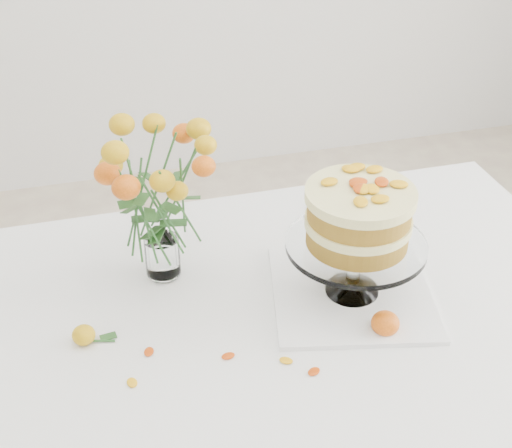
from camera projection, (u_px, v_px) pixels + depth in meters
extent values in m
cube|color=tan|center=(274.00, 322.00, 1.44)|extent=(1.40, 0.90, 0.04)
cylinder|color=tan|center=(439.00, 300.00, 2.08)|extent=(0.06, 0.06, 0.71)
cube|color=white|center=(275.00, 313.00, 1.43)|extent=(1.42, 0.92, 0.01)
cube|color=white|center=(224.00, 232.00, 1.85)|extent=(1.42, 0.01, 0.20)
cube|color=white|center=(351.00, 292.00, 1.47)|extent=(0.39, 0.39, 0.01)
cylinder|color=white|center=(354.00, 265.00, 1.43)|extent=(0.03, 0.03, 0.09)
cylinder|color=white|center=(356.00, 244.00, 1.40)|extent=(0.28, 0.28, 0.01)
cylinder|color=olive|center=(357.00, 234.00, 1.39)|extent=(0.26, 0.26, 0.04)
cylinder|color=#FFF6A4|center=(358.00, 221.00, 1.37)|extent=(0.27, 0.27, 0.02)
cylinder|color=olive|center=(359.00, 208.00, 1.36)|extent=(0.26, 0.26, 0.04)
cylinder|color=#FFF6A4|center=(361.00, 195.00, 1.34)|extent=(0.27, 0.27, 0.02)
cylinder|color=white|center=(164.00, 273.00, 1.53)|extent=(0.06, 0.06, 0.01)
cylinder|color=white|center=(163.00, 256.00, 1.50)|extent=(0.07, 0.07, 0.09)
ellipsoid|color=gold|center=(84.00, 335.00, 1.34)|extent=(0.04, 0.04, 0.04)
cylinder|color=#2A5F26|center=(101.00, 341.00, 1.35)|extent=(0.05, 0.02, 0.00)
ellipsoid|color=#BE4E09|center=(385.00, 323.00, 1.36)|extent=(0.06, 0.06, 0.05)
cylinder|color=#2A5F26|center=(399.00, 324.00, 1.39)|extent=(0.06, 0.02, 0.01)
ellipsoid|color=#F6AC0F|center=(228.00, 356.00, 1.32)|extent=(0.03, 0.02, 0.00)
ellipsoid|color=#F6AC0F|center=(286.00, 361.00, 1.31)|extent=(0.03, 0.02, 0.00)
ellipsoid|color=#F6AC0F|center=(314.00, 372.00, 1.28)|extent=(0.03, 0.02, 0.00)
ellipsoid|color=#F6AC0F|center=(149.00, 352.00, 1.33)|extent=(0.03, 0.02, 0.00)
ellipsoid|color=#F6AC0F|center=(132.00, 383.00, 1.26)|extent=(0.03, 0.02, 0.00)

